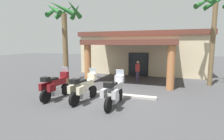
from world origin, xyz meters
The scene contains 9 objects.
ground_plane centered at (0.00, 0.00, 0.00)m, with size 80.00×80.00×0.00m, color #424244.
motel_building centered at (0.09, 10.68, 2.07)m, with size 12.36×11.77×4.05m.
motorcycle_maroon centered at (-2.98, -0.63, 0.70)m, with size 0.73×2.21×1.61m.
motorcycle_cream centered at (-1.35, -0.63, 0.70)m, with size 0.82×2.21×1.61m.
motorcycle_silver centered at (0.29, -0.80, 0.70)m, with size 0.72×2.21×1.61m.
pedestrian centered at (0.37, 5.05, 0.93)m, with size 0.32×0.49×1.61m.
palm_tree_near_portico centered at (5.39, 5.28, 4.81)m, with size 2.63×2.71×6.34m.
palm_tree_roadside centered at (-4.53, 2.87, 4.28)m, with size 2.50×2.60×5.92m.
curb_strip centered at (-1.35, 0.83, 0.06)m, with size 6.90×0.36×0.12m, color #ADA89E.
Camera 1 is at (2.62, -8.35, 2.85)m, focal length 28.45 mm.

